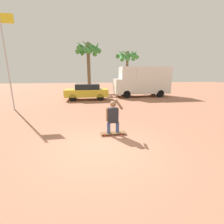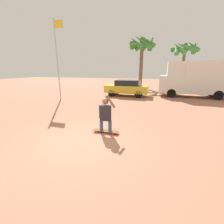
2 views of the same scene
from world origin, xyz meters
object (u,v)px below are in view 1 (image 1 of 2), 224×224
Objects in this scene: parked_car_yellow at (87,91)px; palm_tree_center_background at (88,51)px; skateboard at (113,133)px; palm_tree_near_van at (127,57)px; flagpole at (7,56)px; camper_van at (143,81)px; person_skateboarder at (113,115)px.

parked_car_yellow is 0.60× the size of palm_tree_center_background.
palm_tree_near_van reaches higher than skateboard.
palm_tree_center_background is 1.08× the size of flagpole.
skateboard is 0.18× the size of camper_van.
skateboard is at bearing -106.33° from palm_tree_near_van.
flagpole reaches higher than skateboard.
palm_tree_center_background reaches higher than person_skateboarder.
camper_van is at bearing 11.48° from parked_car_yellow.
parked_car_yellow is 0.64× the size of flagpole.
palm_tree_near_van is (4.31, 14.73, 4.61)m from skateboard.
camper_van is 12.36m from flagpole.
palm_tree_near_van is at bearing 73.67° from skateboard.
skateboard is 0.76m from person_skateboarder.
person_skateboarder is at bearing -42.28° from flagpole.
skateboard is at bearing 0.00° from person_skateboarder.
flagpole reaches higher than palm_tree_near_van.
parked_car_yellow is at bearing 96.98° from person_skateboarder.
parked_car_yellow is (-1.13, 9.22, -0.03)m from person_skateboarder.
flagpole is (-6.19, 5.63, 3.53)m from skateboard.
person_skateboarder reaches higher than skateboard.
palm_tree_near_van is 0.81× the size of palm_tree_center_background.
parked_car_yellow reaches higher than skateboard.
camper_van is at bearing -46.99° from palm_tree_center_background.
flagpole is (-5.06, -3.59, 2.80)m from parked_car_yellow.
palm_tree_near_van reaches higher than person_skateboarder.
skateboard is 16.02m from palm_tree_near_van.
flagpole is (-5.38, -11.09, -2.01)m from palm_tree_center_background.
person_skateboarder is at bearing -106.33° from palm_tree_near_van.
skateboard is at bearing -83.01° from parked_car_yellow.
skateboard is 0.19× the size of palm_tree_near_van.
parked_car_yellow is (-6.15, -1.25, -0.92)m from camper_van.
person_skateboarder is 15.82m from palm_tree_near_van.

